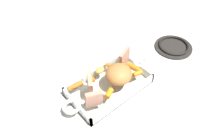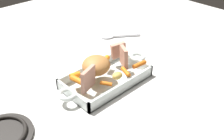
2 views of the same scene
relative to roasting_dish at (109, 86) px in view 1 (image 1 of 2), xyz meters
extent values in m
plane|color=white|center=(0.00, 0.00, -0.02)|extent=(2.35, 2.35, 0.00)
cube|color=silver|center=(0.00, 0.00, -0.01)|extent=(0.36, 0.21, 0.01)
cube|color=silver|center=(0.00, 0.10, 0.01)|extent=(0.36, 0.01, 0.05)
cube|color=silver|center=(0.00, -0.10, 0.01)|extent=(0.36, 0.01, 0.05)
cube|color=silver|center=(0.17, 0.00, 0.01)|extent=(0.01, 0.21, 0.05)
cube|color=silver|center=(-0.17, 0.00, 0.01)|extent=(0.01, 0.21, 0.05)
torus|color=silver|center=(0.20, 0.00, 0.03)|extent=(0.07, 0.07, 0.02)
torus|color=silver|center=(-0.20, 0.00, 0.03)|extent=(0.07, 0.07, 0.02)
ellipsoid|color=#B9783E|center=(-0.03, 0.02, 0.07)|extent=(0.15, 0.15, 0.07)
cube|color=tan|center=(0.12, 0.05, 0.07)|extent=(0.07, 0.04, 0.07)
cube|color=tan|center=(-0.12, -0.03, 0.08)|extent=(0.09, 0.04, 0.09)
cube|color=tan|center=(0.09, -0.01, 0.07)|extent=(0.06, 0.09, 0.09)
cylinder|color=orange|center=(0.05, 0.06, 0.05)|extent=(0.05, 0.04, 0.03)
cylinder|color=orange|center=(-0.12, 0.06, 0.05)|extent=(0.05, 0.03, 0.02)
cylinder|color=orange|center=(0.13, -0.07, 0.04)|extent=(0.07, 0.03, 0.02)
cylinder|color=orange|center=(0.05, -0.06, 0.04)|extent=(0.03, 0.06, 0.02)
cylinder|color=orange|center=(-0.13, 0.02, 0.05)|extent=(0.03, 0.07, 0.02)
cylinder|color=orange|center=(-0.06, -0.07, 0.04)|extent=(0.04, 0.05, 0.02)
ellipsoid|color=gold|center=(0.00, -0.07, 0.05)|extent=(0.05, 0.03, 0.03)
cylinder|color=#282623|center=(-0.45, 0.01, -0.01)|extent=(0.20, 0.20, 0.01)
torus|color=black|center=(-0.45, 0.01, 0.00)|extent=(0.16, 0.16, 0.01)
camera|label=1|loc=(0.38, 0.46, 0.71)|focal=33.37mm
camera|label=2|loc=(-0.58, -0.65, 0.62)|focal=40.96mm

